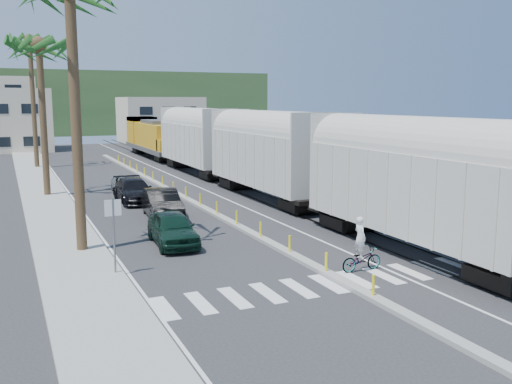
% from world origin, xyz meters
% --- Properties ---
extents(ground, '(140.00, 140.00, 0.00)m').
position_xyz_m(ground, '(0.00, 0.00, 0.00)').
color(ground, '#28282B').
rests_on(ground, ground).
extents(sidewalk, '(3.00, 90.00, 0.15)m').
position_xyz_m(sidewalk, '(-8.50, 25.00, 0.07)').
color(sidewalk, gray).
rests_on(sidewalk, ground).
extents(rails, '(1.56, 100.00, 0.06)m').
position_xyz_m(rails, '(5.00, 28.00, 0.03)').
color(rails, black).
rests_on(rails, ground).
extents(median, '(0.45, 60.00, 0.85)m').
position_xyz_m(median, '(0.00, 19.96, 0.09)').
color(median, gray).
rests_on(median, ground).
extents(crosswalk, '(14.00, 2.20, 0.01)m').
position_xyz_m(crosswalk, '(0.00, -2.00, 0.01)').
color(crosswalk, silver).
rests_on(crosswalk, ground).
extents(lane_markings, '(9.42, 90.00, 0.01)m').
position_xyz_m(lane_markings, '(-2.15, 25.00, 0.00)').
color(lane_markings, silver).
rests_on(lane_markings, ground).
extents(freight_train, '(3.00, 60.94, 5.85)m').
position_xyz_m(freight_train, '(5.00, 20.82, 2.91)').
color(freight_train, beige).
rests_on(freight_train, ground).
extents(palm_trees, '(3.50, 37.20, 13.75)m').
position_xyz_m(palm_trees, '(-8.10, 22.70, 10.81)').
color(palm_trees, brown).
rests_on(palm_trees, ground).
extents(street_sign, '(0.60, 0.08, 3.00)m').
position_xyz_m(street_sign, '(-7.30, 2.00, 1.97)').
color(street_sign, slate).
rests_on(street_sign, ground).
extents(buildings, '(38.00, 27.00, 10.00)m').
position_xyz_m(buildings, '(-6.41, 71.66, 4.36)').
color(buildings, beige).
rests_on(buildings, ground).
extents(hillside, '(80.00, 20.00, 12.00)m').
position_xyz_m(hillside, '(0.00, 100.00, 6.00)').
color(hillside, '#385628').
rests_on(hillside, ground).
extents(car_lead, '(2.31, 4.66, 1.52)m').
position_xyz_m(car_lead, '(-4.05, 5.72, 0.76)').
color(car_lead, black).
rests_on(car_lead, ground).
extents(car_second, '(2.47, 5.14, 1.61)m').
position_xyz_m(car_second, '(-2.94, 11.84, 0.80)').
color(car_second, black).
rests_on(car_second, ground).
extents(car_third, '(2.15, 5.17, 1.49)m').
position_xyz_m(car_third, '(-3.32, 17.49, 0.75)').
color(car_third, black).
rests_on(car_third, ground).
extents(car_rear, '(2.98, 4.89, 1.24)m').
position_xyz_m(car_rear, '(-3.00, 21.20, 0.62)').
color(car_rear, '#9A9C9F').
rests_on(car_rear, ground).
extents(cyclist, '(0.76, 1.78, 2.14)m').
position_xyz_m(cyclist, '(1.46, -1.15, 0.69)').
color(cyclist, '#9EA0A5').
rests_on(cyclist, ground).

